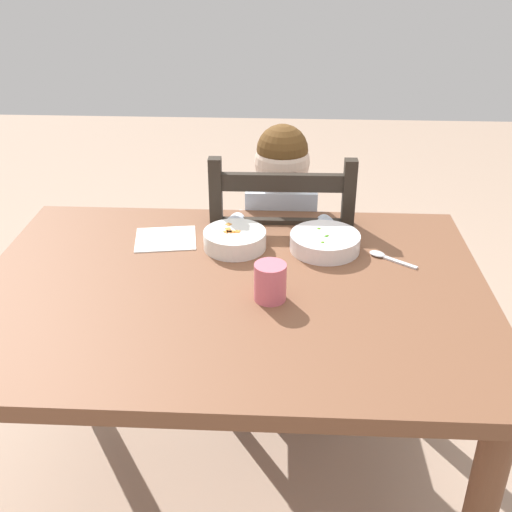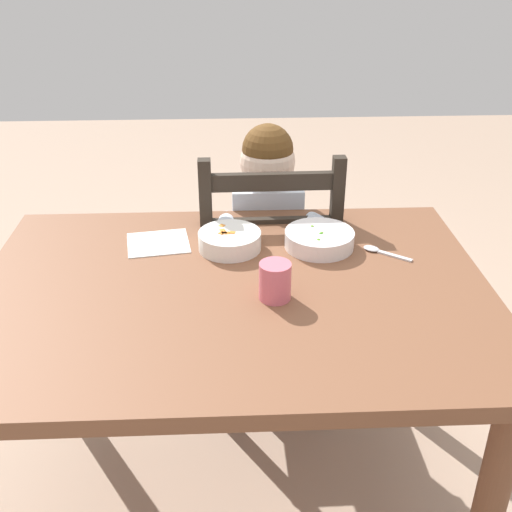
# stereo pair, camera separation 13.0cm
# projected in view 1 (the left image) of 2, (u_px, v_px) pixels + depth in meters

# --- Properties ---
(ground_plane) EXTENTS (8.00, 8.00, 0.00)m
(ground_plane) POSITION_uv_depth(u_px,v_px,m) (236.00, 491.00, 1.84)
(ground_plane) COLOR tan
(dining_table) EXTENTS (1.25, 0.90, 0.71)m
(dining_table) POSITION_uv_depth(u_px,v_px,m) (232.00, 320.00, 1.55)
(dining_table) COLOR brown
(dining_table) RESTS_ON ground
(dining_chair) EXTENTS (0.43, 0.43, 0.91)m
(dining_chair) POSITION_uv_depth(u_px,v_px,m) (280.00, 277.00, 2.06)
(dining_chair) COLOR black
(dining_chair) RESTS_ON ground
(child_figure) EXTENTS (0.32, 0.31, 0.96)m
(child_figure) POSITION_uv_depth(u_px,v_px,m) (281.00, 228.00, 1.97)
(child_figure) COLOR silver
(child_figure) RESTS_ON ground
(bowl_of_peas) EXTENTS (0.19, 0.19, 0.05)m
(bowl_of_peas) POSITION_uv_depth(u_px,v_px,m) (325.00, 242.00, 1.66)
(bowl_of_peas) COLOR white
(bowl_of_peas) RESTS_ON dining_table
(bowl_of_carrots) EXTENTS (0.17, 0.17, 0.05)m
(bowl_of_carrots) POSITION_uv_depth(u_px,v_px,m) (235.00, 239.00, 1.67)
(bowl_of_carrots) COLOR white
(bowl_of_carrots) RESTS_ON dining_table
(spoon) EXTENTS (0.12, 0.10, 0.01)m
(spoon) POSITION_uv_depth(u_px,v_px,m) (384.00, 256.00, 1.63)
(spoon) COLOR silver
(spoon) RESTS_ON dining_table
(drinking_cup) EXTENTS (0.07, 0.07, 0.09)m
(drinking_cup) POSITION_uv_depth(u_px,v_px,m) (270.00, 282.00, 1.43)
(drinking_cup) COLOR #D86375
(drinking_cup) RESTS_ON dining_table
(paper_napkin) EXTENTS (0.19, 0.17, 0.00)m
(paper_napkin) POSITION_uv_depth(u_px,v_px,m) (166.00, 239.00, 1.72)
(paper_napkin) COLOR white
(paper_napkin) RESTS_ON dining_table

